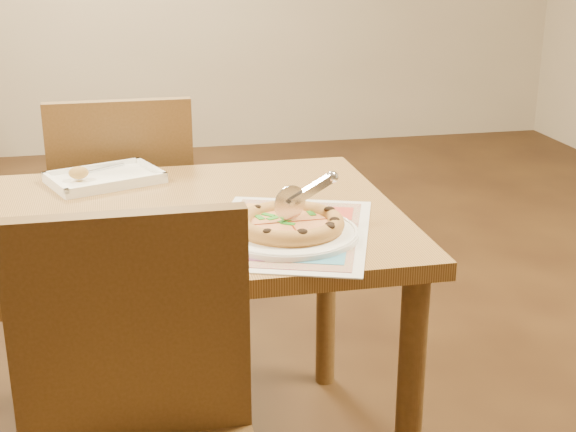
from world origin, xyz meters
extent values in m
cube|color=olive|center=(0.00, 0.00, 0.70)|extent=(1.30, 0.85, 0.04)
cylinder|color=brown|center=(0.59, -0.36, 0.34)|extent=(0.06, 0.06, 0.68)
cylinder|color=brown|center=(0.59, 0.36, 0.34)|extent=(0.06, 0.06, 0.68)
cube|color=brown|center=(0.00, -0.51, 0.68)|extent=(0.42, 0.04, 0.45)
cube|color=brown|center=(0.00, 0.70, 0.45)|extent=(0.42, 0.42, 0.04)
cube|color=brown|center=(0.00, 0.51, 0.68)|extent=(0.42, 0.04, 0.45)
cylinder|color=white|center=(0.35, -0.21, 0.73)|extent=(0.36, 0.36, 0.02)
cylinder|color=#BE9040|center=(0.35, -0.20, 0.74)|extent=(0.23, 0.23, 0.01)
cylinder|color=#D7B975|center=(0.35, -0.20, 0.75)|extent=(0.20, 0.20, 0.01)
torus|color=#BE9040|center=(0.35, -0.20, 0.75)|extent=(0.24, 0.24, 0.04)
cylinder|color=silver|center=(0.36, -0.20, 0.79)|extent=(0.08, 0.03, 0.08)
cube|color=silver|center=(0.41, -0.17, 0.81)|extent=(0.12, 0.06, 0.06)
cube|color=white|center=(-0.04, 0.30, 0.73)|extent=(0.33, 0.28, 0.02)
cube|color=silver|center=(-0.04, 0.30, 0.74)|extent=(0.12, 0.08, 0.00)
ellipsoid|color=#BB8943|center=(-0.11, 0.27, 0.76)|extent=(0.05, 0.04, 0.03)
cube|color=silver|center=(0.36, -0.19, 0.72)|extent=(0.48, 0.56, 0.00)
camera|label=1|loc=(0.01, -1.81, 1.33)|focal=50.00mm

